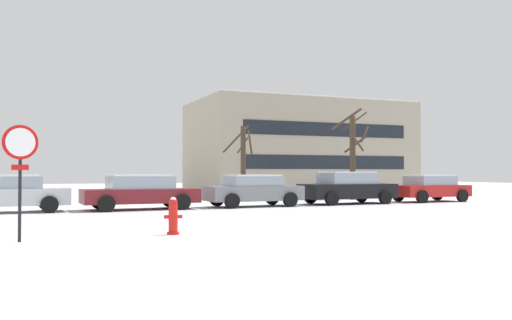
{
  "coord_description": "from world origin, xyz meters",
  "views": [
    {
      "loc": [
        -1.99,
        -14.29,
        1.52
      ],
      "look_at": [
        6.07,
        4.96,
        1.98
      ],
      "focal_mm": 38.57,
      "sensor_mm": 36.0,
      "label": 1
    }
  ],
  "objects_px": {
    "stop_sign": "(20,160)",
    "parked_car_black": "(347,188)",
    "parked_car_red": "(430,188)",
    "fire_hydrant": "(173,216)",
    "parked_car_maroon": "(140,192)",
    "parked_car_gray": "(253,190)",
    "parked_car_silver": "(7,193)"
  },
  "relations": [
    {
      "from": "parked_car_silver",
      "to": "parked_car_gray",
      "type": "xyz_separation_m",
      "value": [
        9.91,
        -0.21,
        -0.0
      ]
    },
    {
      "from": "parked_car_silver",
      "to": "parked_car_maroon",
      "type": "relative_size",
      "value": 0.97
    },
    {
      "from": "parked_car_gray",
      "to": "parked_car_black",
      "type": "relative_size",
      "value": 0.92
    },
    {
      "from": "fire_hydrant",
      "to": "parked_car_maroon",
      "type": "relative_size",
      "value": 0.2
    },
    {
      "from": "stop_sign",
      "to": "fire_hydrant",
      "type": "height_order",
      "value": "stop_sign"
    },
    {
      "from": "parked_car_black",
      "to": "parked_car_red",
      "type": "height_order",
      "value": "parked_car_black"
    },
    {
      "from": "parked_car_black",
      "to": "parked_car_red",
      "type": "xyz_separation_m",
      "value": [
        4.96,
        0.02,
        -0.08
      ]
    },
    {
      "from": "parked_car_silver",
      "to": "parked_car_red",
      "type": "bearing_deg",
      "value": -0.01
    },
    {
      "from": "parked_car_maroon",
      "to": "parked_car_gray",
      "type": "bearing_deg",
      "value": -0.34
    },
    {
      "from": "stop_sign",
      "to": "parked_car_red",
      "type": "distance_m",
      "value": 21.53
    },
    {
      "from": "parked_car_silver",
      "to": "parked_car_maroon",
      "type": "xyz_separation_m",
      "value": [
        4.96,
        -0.18,
        -0.01
      ]
    },
    {
      "from": "parked_car_maroon",
      "to": "parked_car_gray",
      "type": "height_order",
      "value": "parked_car_maroon"
    },
    {
      "from": "stop_sign",
      "to": "parked_car_black",
      "type": "height_order",
      "value": "stop_sign"
    },
    {
      "from": "parked_car_maroon",
      "to": "parked_car_red",
      "type": "xyz_separation_m",
      "value": [
        14.87,
        0.17,
        -0.02
      ]
    },
    {
      "from": "stop_sign",
      "to": "parked_car_gray",
      "type": "distance_m",
      "value": 13.25
    },
    {
      "from": "stop_sign",
      "to": "parked_car_red",
      "type": "height_order",
      "value": "stop_sign"
    },
    {
      "from": "stop_sign",
      "to": "parked_car_maroon",
      "type": "height_order",
      "value": "stop_sign"
    },
    {
      "from": "parked_car_maroon",
      "to": "parked_car_red",
      "type": "bearing_deg",
      "value": 0.66
    },
    {
      "from": "parked_car_red",
      "to": "parked_car_black",
      "type": "bearing_deg",
      "value": -179.76
    },
    {
      "from": "fire_hydrant",
      "to": "parked_car_maroon",
      "type": "xyz_separation_m",
      "value": [
        0.97,
        9.28,
        0.26
      ]
    },
    {
      "from": "stop_sign",
      "to": "parked_car_black",
      "type": "xyz_separation_m",
      "value": [
        14.32,
        9.5,
        -1.01
      ]
    },
    {
      "from": "parked_car_silver",
      "to": "parked_car_red",
      "type": "height_order",
      "value": "parked_car_silver"
    },
    {
      "from": "stop_sign",
      "to": "parked_car_maroon",
      "type": "distance_m",
      "value": 10.39
    },
    {
      "from": "parked_car_gray",
      "to": "parked_car_black",
      "type": "xyz_separation_m",
      "value": [
        4.96,
        0.18,
        0.06
      ]
    },
    {
      "from": "parked_car_maroon",
      "to": "parked_car_black",
      "type": "relative_size",
      "value": 1.01
    },
    {
      "from": "fire_hydrant",
      "to": "parked_car_black",
      "type": "relative_size",
      "value": 0.2
    },
    {
      "from": "fire_hydrant",
      "to": "parked_car_maroon",
      "type": "distance_m",
      "value": 9.34
    },
    {
      "from": "parked_car_silver",
      "to": "stop_sign",
      "type": "bearing_deg",
      "value": -86.7
    },
    {
      "from": "parked_car_silver",
      "to": "parked_car_maroon",
      "type": "distance_m",
      "value": 4.96
    },
    {
      "from": "parked_car_silver",
      "to": "parked_car_maroon",
      "type": "height_order",
      "value": "parked_car_silver"
    },
    {
      "from": "stop_sign",
      "to": "parked_car_red",
      "type": "xyz_separation_m",
      "value": [
        19.28,
        9.52,
        -1.09
      ]
    },
    {
      "from": "fire_hydrant",
      "to": "parked_car_black",
      "type": "xyz_separation_m",
      "value": [
        10.89,
        9.44,
        0.32
      ]
    }
  ]
}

